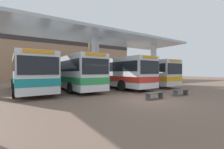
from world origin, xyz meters
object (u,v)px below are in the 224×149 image
object	(u,v)px
waiting_bench_mid_platform	(155,94)
transit_bus_center_bay	(70,72)
poplar_tree_behind_left	(94,45)
parked_car_street	(102,75)
waiting_bench_near_pillar	(181,91)
transit_bus_left_bay	(30,72)
transit_bus_far_right_bay	(142,72)
transit_bus_right_bay	(111,72)

from	to	relation	value
waiting_bench_mid_platform	transit_bus_center_bay	bearing A→B (deg)	107.36
transit_bus_center_bay	poplar_tree_behind_left	xyz separation A→B (m)	(6.59, 7.76, 4.67)
transit_bus_center_bay	parked_car_street	world-z (taller)	transit_bus_center_bay
waiting_bench_near_pillar	poplar_tree_behind_left	size ratio (longest dim) A/B	0.19
transit_bus_left_bay	transit_bus_far_right_bay	xyz separation A→B (m)	(13.03, -1.39, -0.07)
transit_bus_left_bay	parked_car_street	world-z (taller)	transit_bus_left_bay
transit_bus_right_bay	waiting_bench_near_pillar	bearing A→B (deg)	95.69
transit_bus_far_right_bay	transit_bus_center_bay	bearing A→B (deg)	-6.02
transit_bus_left_bay	waiting_bench_mid_platform	size ratio (longest dim) A/B	7.39
transit_bus_right_bay	parked_car_street	bearing A→B (deg)	-118.40
waiting_bench_near_pillar	parked_car_street	bearing A→B (deg)	74.85
waiting_bench_near_pillar	waiting_bench_mid_platform	xyz separation A→B (m)	(-2.95, -0.00, -0.00)
transit_bus_right_bay	transit_bus_left_bay	bearing A→B (deg)	-8.20
waiting_bench_mid_platform	poplar_tree_behind_left	distance (m)	18.36
transit_bus_left_bay	waiting_bench_mid_platform	distance (m)	11.41
transit_bus_left_bay	transit_bus_center_bay	xyz separation A→B (m)	(3.83, 0.00, 0.00)
waiting_bench_mid_platform	poplar_tree_behind_left	bearing A→B (deg)	77.53
transit_bus_center_bay	waiting_bench_near_pillar	size ratio (longest dim) A/B	7.14
transit_bus_center_bay	transit_bus_right_bay	bearing A→B (deg)	168.14
transit_bus_center_bay	waiting_bench_near_pillar	xyz separation A→B (m)	(5.81, -9.13, -1.48)
waiting_bench_near_pillar	parked_car_street	xyz separation A→B (m)	(6.56, 24.23, 0.69)
transit_bus_right_bay	waiting_bench_near_pillar	size ratio (longest dim) A/B	7.35
waiting_bench_near_pillar	transit_bus_left_bay	bearing A→B (deg)	136.57
transit_bus_left_bay	transit_bus_center_bay	distance (m)	3.83
transit_bus_far_right_bay	waiting_bench_mid_platform	xyz separation A→B (m)	(-6.34, -7.74, -1.42)
transit_bus_far_right_bay	poplar_tree_behind_left	bearing A→B (deg)	-71.52
transit_bus_right_bay	poplar_tree_behind_left	bearing A→B (deg)	-105.39
transit_bus_left_bay	parked_car_street	bearing A→B (deg)	-138.46
transit_bus_far_right_bay	waiting_bench_mid_platform	size ratio (longest dim) A/B	6.72
transit_bus_left_bay	parked_car_street	size ratio (longest dim) A/B	2.67
transit_bus_left_bay	transit_bus_far_right_bay	size ratio (longest dim) A/B	1.10
transit_bus_center_bay	poplar_tree_behind_left	bearing A→B (deg)	-131.79
transit_bus_left_bay	waiting_bench_mid_platform	world-z (taller)	transit_bus_left_bay
transit_bus_right_bay	waiting_bench_mid_platform	xyz separation A→B (m)	(-1.76, -8.28, -1.48)
parked_car_street	poplar_tree_behind_left	bearing A→B (deg)	-127.81
transit_bus_far_right_bay	parked_car_street	world-z (taller)	transit_bus_far_right_bay
transit_bus_right_bay	transit_bus_far_right_bay	bearing A→B (deg)	170.72
poplar_tree_behind_left	waiting_bench_mid_platform	bearing A→B (deg)	-102.47
transit_bus_center_bay	waiting_bench_near_pillar	world-z (taller)	transit_bus_center_bay
transit_bus_left_bay	transit_bus_right_bay	xyz separation A→B (m)	(8.45, -0.85, -0.00)
transit_bus_right_bay	poplar_tree_behind_left	xyz separation A→B (m)	(1.97, 8.61, 4.67)
transit_bus_left_bay	transit_bus_far_right_bay	world-z (taller)	transit_bus_left_bay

